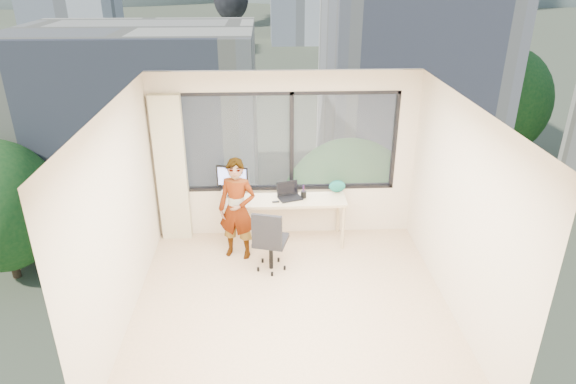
{
  "coord_description": "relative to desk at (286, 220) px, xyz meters",
  "views": [
    {
      "loc": [
        -0.29,
        -5.24,
        4.02
      ],
      "look_at": [
        0.0,
        1.0,
        1.15
      ],
      "focal_mm": 31.48,
      "sensor_mm": 36.0,
      "label": 1
    }
  ],
  "objects": [
    {
      "name": "floor",
      "position": [
        0.0,
        -1.66,
        -0.38
      ],
      "size": [
        4.0,
        4.0,
        0.01
      ],
      "primitive_type": "cube",
      "color": "#D4AE8A",
      "rests_on": "ground"
    },
    {
      "name": "ceiling",
      "position": [
        0.0,
        -1.66,
        2.23
      ],
      "size": [
        4.0,
        4.0,
        0.01
      ],
      "primitive_type": "cube",
      "color": "white",
      "rests_on": "ground"
    },
    {
      "name": "wall_front",
      "position": [
        0.0,
        -3.66,
        0.93
      ],
      "size": [
        4.0,
        0.01,
        2.6
      ],
      "primitive_type": "cube",
      "color": "beige",
      "rests_on": "ground"
    },
    {
      "name": "wall_left",
      "position": [
        -2.0,
        -1.66,
        0.93
      ],
      "size": [
        0.01,
        4.0,
        2.6
      ],
      "primitive_type": "cube",
      "color": "beige",
      "rests_on": "ground"
    },
    {
      "name": "wall_right",
      "position": [
        2.0,
        -1.66,
        0.93
      ],
      "size": [
        0.01,
        4.0,
        2.6
      ],
      "primitive_type": "cube",
      "color": "beige",
      "rests_on": "ground"
    },
    {
      "name": "window_wall",
      "position": [
        0.05,
        0.34,
        1.15
      ],
      "size": [
        3.3,
        0.16,
        1.55
      ],
      "primitive_type": null,
      "color": "black",
      "rests_on": "ground"
    },
    {
      "name": "curtain",
      "position": [
        -1.72,
        0.22,
        0.77
      ],
      "size": [
        0.45,
        0.14,
        2.3
      ],
      "primitive_type": "cube",
      "color": "beige",
      "rests_on": "floor"
    },
    {
      "name": "desk",
      "position": [
        0.0,
        0.0,
        0.0
      ],
      "size": [
        1.8,
        0.6,
        0.75
      ],
      "primitive_type": "cube",
      "color": "tan",
      "rests_on": "floor"
    },
    {
      "name": "chair",
      "position": [
        -0.25,
        -0.76,
        0.11
      ],
      "size": [
        0.61,
        0.61,
        0.97
      ],
      "primitive_type": null,
      "rotation": [
        0.0,
        0.0,
        -0.27
      ],
      "color": "black",
      "rests_on": "floor"
    },
    {
      "name": "person",
      "position": [
        -0.72,
        -0.38,
        0.39
      ],
      "size": [
        0.63,
        0.5,
        1.53
      ],
      "primitive_type": "imported",
      "rotation": [
        0.0,
        0.0,
        -0.27
      ],
      "color": "#2D2D33",
      "rests_on": "floor"
    },
    {
      "name": "monitor",
      "position": [
        -0.8,
        0.11,
        0.62
      ],
      "size": [
        0.5,
        0.23,
        0.49
      ],
      "primitive_type": null,
      "rotation": [
        0.0,
        0.0,
        -0.25
      ],
      "color": "black",
      "rests_on": "desk"
    },
    {
      "name": "game_console",
      "position": [
        -0.8,
        0.21,
        0.41
      ],
      "size": [
        0.36,
        0.33,
        0.07
      ],
      "primitive_type": "cube",
      "rotation": [
        0.0,
        0.0,
        -0.37
      ],
      "color": "white",
      "rests_on": "desk"
    },
    {
      "name": "laptop",
      "position": [
        0.06,
        -0.03,
        0.48
      ],
      "size": [
        0.43,
        0.45,
        0.22
      ],
      "primitive_type": null,
      "rotation": [
        0.0,
        0.0,
        0.33
      ],
      "color": "black",
      "rests_on": "desk"
    },
    {
      "name": "cellphone",
      "position": [
        -0.16,
        -0.14,
        0.38
      ],
      "size": [
        0.11,
        0.06,
        0.01
      ],
      "primitive_type": "cube",
      "rotation": [
        0.0,
        0.0,
        0.14
      ],
      "color": "black",
      "rests_on": "desk"
    },
    {
      "name": "pen_cup",
      "position": [
        0.27,
        -0.01,
        0.43
      ],
      "size": [
        0.1,
        0.1,
        0.11
      ],
      "primitive_type": "cylinder",
      "rotation": [
        0.0,
        0.0,
        0.18
      ],
      "color": "black",
      "rests_on": "desk"
    },
    {
      "name": "handbag",
      "position": [
        0.8,
        0.18,
        0.47
      ],
      "size": [
        0.28,
        0.2,
        0.19
      ],
      "primitive_type": "ellipsoid",
      "rotation": [
        0.0,
        0.0,
        -0.31
      ],
      "color": "#0C4C46",
      "rests_on": "desk"
    },
    {
      "name": "exterior_ground",
      "position": [
        0.0,
        118.34,
        -14.38
      ],
      "size": [
        400.0,
        400.0,
        0.04
      ],
      "primitive_type": "cube",
      "color": "#515B3D",
      "rests_on": "ground"
    },
    {
      "name": "near_bldg_a",
      "position": [
        -9.0,
        28.34,
        -7.38
      ],
      "size": [
        16.0,
        12.0,
        14.0
      ],
      "primitive_type": "cube",
      "color": "beige",
      "rests_on": "exterior_ground"
    },
    {
      "name": "near_bldg_b",
      "position": [
        12.0,
        36.34,
        -6.38
      ],
      "size": [
        14.0,
        13.0,
        16.0
      ],
      "primitive_type": "cube",
      "color": "silver",
      "rests_on": "exterior_ground"
    },
    {
      "name": "tree_a",
      "position": [
        -16.0,
        20.34,
        -10.38
      ],
      "size": [
        7.0,
        7.0,
        8.0
      ],
      "primitive_type": null,
      "color": "#1B521D",
      "rests_on": "exterior_ground"
    },
    {
      "name": "tree_b",
      "position": [
        4.0,
        16.34,
        -9.88
      ],
      "size": [
        7.6,
        7.6,
        9.0
      ],
      "primitive_type": null,
      "color": "#1B521D",
      "rests_on": "exterior_ground"
    },
    {
      "name": "tree_c",
      "position": [
        22.0,
        38.34,
        -9.38
      ],
      "size": [
        8.4,
        8.4,
        10.0
      ],
      "primitive_type": null,
      "color": "#1B521D",
      "rests_on": "exterior_ground"
    }
  ]
}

